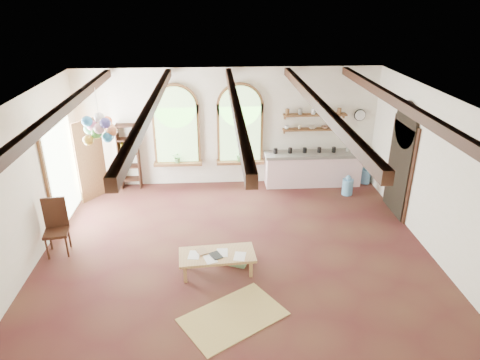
{
  "coord_description": "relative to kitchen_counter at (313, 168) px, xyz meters",
  "views": [
    {
      "loc": [
        -0.39,
        -7.58,
        5.0
      ],
      "look_at": [
        0.12,
        0.6,
        1.34
      ],
      "focal_mm": 32.0,
      "sensor_mm": 36.0,
      "label": 1
    }
  ],
  "objects": [
    {
      "name": "shelf_cup_b",
      "position": [
        -0.4,
        0.18,
        1.14
      ],
      "size": [
        0.1,
        0.1,
        0.09
      ],
      "primitive_type": "imported",
      "color": "beige",
      "rests_on": "wall_shelf_lower"
    },
    {
      "name": "floor",
      "position": [
        -2.3,
        -3.2,
        -0.48
      ],
      "size": [
        8.0,
        8.0,
        0.0
      ],
      "primitive_type": "plane",
      "color": "#4F2E20",
      "rests_on": "ground"
    },
    {
      "name": "tablet",
      "position": [
        -2.72,
        -3.99,
        -0.06
      ],
      "size": [
        0.28,
        0.32,
        0.01
      ],
      "primitive_type": "cube",
      "rotation": [
        0.0,
        0.0,
        0.46
      ],
      "color": "black",
      "rests_on": "coffee_table"
    },
    {
      "name": "shelf_bowl_b",
      "position": [
        0.3,
        0.18,
        1.12
      ],
      "size": [
        0.2,
        0.2,
        0.06
      ],
      "primitive_type": "imported",
      "color": "#8C664C",
      "rests_on": "wall_shelf_lower"
    },
    {
      "name": "shelf_bowl_a",
      "position": [
        -0.05,
        0.18,
        1.12
      ],
      "size": [
        0.22,
        0.22,
        0.05
      ],
      "primitive_type": "imported",
      "color": "beige",
      "rests_on": "wall_shelf_lower"
    },
    {
      "name": "water_jug_b",
      "position": [
        1.52,
        -0.0,
        -0.24
      ],
      "size": [
        0.28,
        0.28,
        0.54
      ],
      "color": "#61A0D0",
      "rests_on": "floor"
    },
    {
      "name": "potted_plant_right",
      "position": [
        -2.0,
        0.12,
        0.37
      ],
      "size": [
        0.27,
        0.23,
        0.3
      ],
      "primitive_type": "imported",
      "color": "#598C4C",
      "rests_on": "window_right"
    },
    {
      "name": "wall_clock",
      "position": [
        1.25,
        0.25,
        1.42
      ],
      "size": [
        0.32,
        0.04,
        0.32
      ],
      "primitive_type": "cylinder",
      "rotation": [
        1.57,
        0.0,
        0.0
      ],
      "color": "black",
      "rests_on": "wall_back"
    },
    {
      "name": "coffee_table",
      "position": [
        -2.7,
        -3.93,
        -0.11
      ],
      "size": [
        1.48,
        0.76,
        0.41
      ],
      "color": "#AB8D4E",
      "rests_on": "floor"
    },
    {
      "name": "kitchen_counter",
      "position": [
        0.0,
        0.0,
        0.0
      ],
      "size": [
        2.68,
        0.62,
        0.94
      ],
      "color": "beige",
      "rests_on": "floor"
    },
    {
      "name": "wall_shelf_upper",
      "position": [
        0.0,
        0.18,
        1.47
      ],
      "size": [
        1.7,
        0.24,
        0.04
      ],
      "primitive_type": "cube",
      "color": "brown",
      "rests_on": "wall_back"
    },
    {
      "name": "ceiling_beams",
      "position": [
        -2.3,
        -3.2,
        2.62
      ],
      "size": [
        6.2,
        6.8,
        0.18
      ],
      "primitive_type": null,
      "color": "#351B10",
      "rests_on": "ceiling"
    },
    {
      "name": "right_doorway",
      "position": [
        1.65,
        -1.7,
        0.62
      ],
      "size": [
        0.1,
        1.3,
        2.4
      ],
      "primitive_type": "cube",
      "color": "black",
      "rests_on": "floor"
    },
    {
      "name": "wall_shelf_lower",
      "position": [
        0.0,
        0.18,
        1.07
      ],
      "size": [
        1.7,
        0.24,
        0.04
      ],
      "primitive_type": "cube",
      "color": "brown",
      "rests_on": "wall_back"
    },
    {
      "name": "window_right",
      "position": [
        -2.0,
        0.23,
        1.16
      ],
      "size": [
        1.3,
        0.28,
        2.2
      ],
      "color": "brown",
      "rests_on": "floor"
    },
    {
      "name": "left_doorway",
      "position": [
        -6.25,
        -1.4,
        0.67
      ],
      "size": [
        0.1,
        1.9,
        2.5
      ],
      "primitive_type": "cube",
      "color": "brown",
      "rests_on": "floor"
    },
    {
      "name": "balloon_cluster",
      "position": [
        -5.08,
        -2.01,
        1.86
      ],
      "size": [
        0.74,
        0.78,
        1.14
      ],
      "color": "silver",
      "rests_on": "floor"
    },
    {
      "name": "shelf_cup_a",
      "position": [
        -0.75,
        0.18,
        1.14
      ],
      "size": [
        0.12,
        0.1,
        0.1
      ],
      "primitive_type": "imported",
      "color": "white",
      "rests_on": "wall_shelf_lower"
    },
    {
      "name": "potted_plant_left",
      "position": [
        -3.7,
        0.12,
        0.37
      ],
      "size": [
        0.27,
        0.23,
        0.3
      ],
      "primitive_type": "imported",
      "color": "#598C4C",
      "rests_on": "window_left"
    },
    {
      "name": "table_book",
      "position": [
        -3.07,
        -3.88,
        -0.05
      ],
      "size": [
        0.26,
        0.3,
        0.02
      ],
      "primitive_type": "imported",
      "rotation": [
        0.0,
        0.0,
        0.41
      ],
      "color": "olive",
      "rests_on": "coffee_table"
    },
    {
      "name": "floor_cushion",
      "position": [
        -2.33,
        -3.52,
        -0.43
      ],
      "size": [
        0.71,
        0.71,
        0.09
      ],
      "primitive_type": "cube",
      "rotation": [
        0.0,
        0.0,
        -0.39
      ],
      "color": "#6F9566",
      "rests_on": "floor"
    },
    {
      "name": "water_jug_a",
      "position": [
        0.8,
        -0.7,
        -0.24
      ],
      "size": [
        0.28,
        0.28,
        0.55
      ],
      "color": "#61A0D0",
      "rests_on": "floor"
    },
    {
      "name": "bookshelf",
      "position": [
        -5.0,
        0.12,
        0.42
      ],
      "size": [
        0.53,
        0.32,
        1.8
      ],
      "color": "#351B10",
      "rests_on": "floor"
    },
    {
      "name": "floor_mat",
      "position": [
        -2.45,
        -5.2,
        -0.47
      ],
      "size": [
        1.94,
        1.74,
        0.02
      ],
      "primitive_type": "cube",
      "rotation": [
        0.0,
        0.0,
        0.56
      ],
      "color": "tan",
      "rests_on": "floor"
    },
    {
      "name": "side_chair",
      "position": [
        -5.95,
        -3.04,
        -0.14
      ],
      "size": [
        0.54,
        0.54,
        1.18
      ],
      "color": "#351B10",
      "rests_on": "floor"
    },
    {
      "name": "shelf_vase",
      "position": [
        0.65,
        0.18,
        1.19
      ],
      "size": [
        0.18,
        0.18,
        0.19
      ],
      "primitive_type": "imported",
      "color": "slate",
      "rests_on": "wall_shelf_lower"
    },
    {
      "name": "window_left",
      "position": [
        -3.7,
        0.23,
        1.16
      ],
      "size": [
        1.3,
        0.28,
        2.2
      ],
      "color": "brown",
      "rests_on": "floor"
    }
  ]
}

